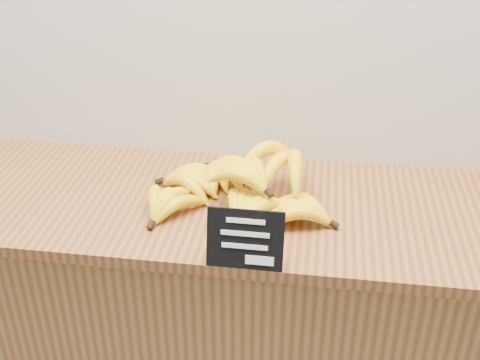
% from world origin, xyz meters
% --- Properties ---
extents(counter, '(1.31, 0.50, 0.90)m').
position_xyz_m(counter, '(0.17, 2.75, 0.45)').
color(counter, '#9B6732').
rests_on(counter, ground).
extents(counter_top, '(1.57, 0.54, 0.03)m').
position_xyz_m(counter_top, '(0.17, 2.75, 0.92)').
color(counter_top, '#925A2D').
rests_on(counter_top, counter).
extents(chalkboard_sign, '(0.16, 0.04, 0.13)m').
position_xyz_m(chalkboard_sign, '(0.21, 2.50, 0.99)').
color(chalkboard_sign, black).
rests_on(chalkboard_sign, counter_top).
extents(banana_pile, '(0.51, 0.37, 0.12)m').
position_xyz_m(banana_pile, '(0.17, 2.75, 0.98)').
color(banana_pile, yellow).
rests_on(banana_pile, counter_top).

